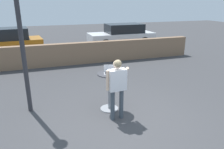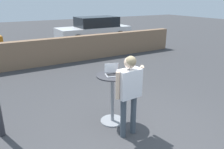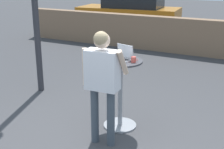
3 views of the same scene
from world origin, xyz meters
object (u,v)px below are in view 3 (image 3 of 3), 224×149
object	(u,v)px
parked_car_near_street	(130,11)
standing_person	(102,75)
coffee_mug	(134,60)
laptop	(122,57)
cafe_table	(120,88)

from	to	relation	value
parked_car_near_street	standing_person	bearing A→B (deg)	-67.39
standing_person	parked_car_near_street	world-z (taller)	standing_person
coffee_mug	laptop	bearing A→B (deg)	173.33
cafe_table	coffee_mug	world-z (taller)	coffee_mug
cafe_table	coffee_mug	size ratio (longest dim) A/B	10.35
standing_person	parked_car_near_street	distance (m)	9.24
parked_car_near_street	coffee_mug	bearing A→B (deg)	-64.79
cafe_table	laptop	distance (m)	0.49
laptop	coffee_mug	size ratio (longest dim) A/B	3.38
cafe_table	coffee_mug	distance (m)	0.53
laptop	cafe_table	bearing A→B (deg)	-125.84
coffee_mug	parked_car_near_street	world-z (taller)	parked_car_near_street
laptop	coffee_mug	world-z (taller)	laptop
cafe_table	coffee_mug	xyz separation A→B (m)	(0.22, -0.01, 0.48)
laptop	standing_person	distance (m)	0.60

